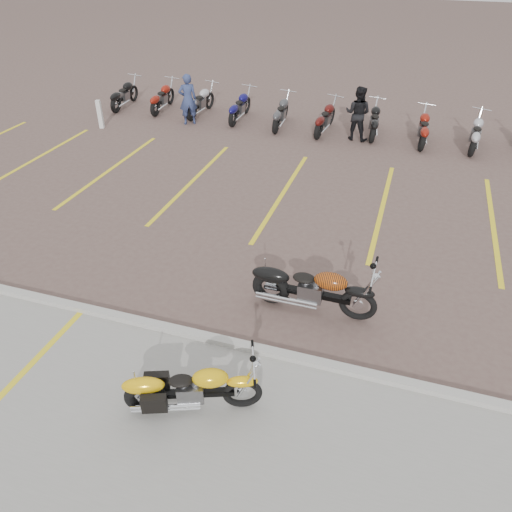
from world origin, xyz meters
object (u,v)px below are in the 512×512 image
at_px(flame_cruiser, 311,289).
at_px(person_b, 358,113).
at_px(person_a, 188,99).
at_px(bollard, 100,114).
at_px(yellow_cruiser, 190,390).

distance_m(flame_cruiser, person_b, 9.48).
bearing_deg(flame_cruiser, person_b, 93.78).
height_order(person_a, bollard, person_a).
relative_size(person_b, bollard, 1.80).
distance_m(yellow_cruiser, flame_cruiser, 3.09).
height_order(person_b, bollard, person_b).
distance_m(flame_cruiser, bollard, 12.27).
bearing_deg(person_b, yellow_cruiser, 97.15).
bearing_deg(bollard, yellow_cruiser, -51.79).
height_order(flame_cruiser, person_b, person_b).
bearing_deg(flame_cruiser, yellow_cruiser, -112.03).
relative_size(flame_cruiser, bollard, 2.39).
bearing_deg(person_a, flame_cruiser, 92.60).
height_order(flame_cruiser, person_a, person_a).
bearing_deg(bollard, person_a, 26.44).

